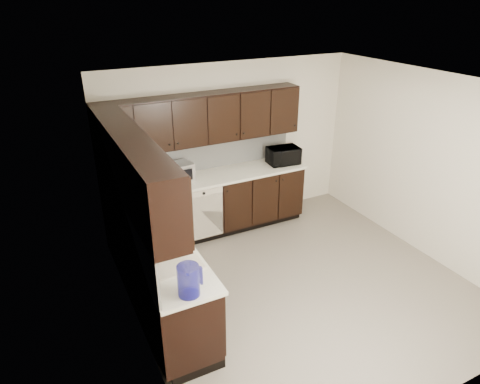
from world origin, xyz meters
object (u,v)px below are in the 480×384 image
object	(u,v)px
toaster_oven	(178,172)
blue_pitcher	(188,280)
microwave	(283,156)
sink	(167,260)
storage_bin	(131,196)

from	to	relation	value
toaster_oven	blue_pitcher	size ratio (longest dim) A/B	1.34
microwave	blue_pitcher	xyz separation A→B (m)	(-2.45, -2.34, 0.02)
sink	microwave	world-z (taller)	microwave
microwave	blue_pitcher	size ratio (longest dim) A/B	1.60
toaster_oven	blue_pitcher	xyz separation A→B (m)	(-0.76, -2.46, 0.02)
microwave	toaster_oven	world-z (taller)	microwave
storage_bin	toaster_oven	bearing A→B (deg)	27.95
microwave	storage_bin	world-z (taller)	microwave
microwave	blue_pitcher	world-z (taller)	blue_pitcher
blue_pitcher	microwave	bearing A→B (deg)	43.74
blue_pitcher	storage_bin	bearing A→B (deg)	90.36
sink	toaster_oven	distance (m)	1.94
sink	toaster_oven	xyz separation A→B (m)	(0.75, 1.78, 0.18)
sink	microwave	size ratio (longest dim) A/B	1.72
toaster_oven	storage_bin	world-z (taller)	toaster_oven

